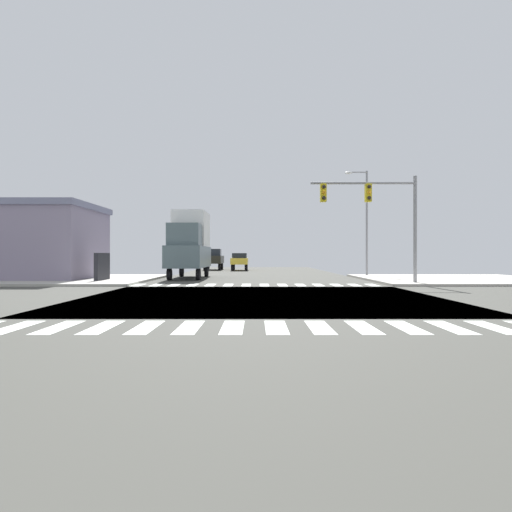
% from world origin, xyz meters
% --- Properties ---
extents(ground, '(90.00, 90.00, 0.05)m').
position_xyz_m(ground, '(0.00, 0.00, -0.03)').
color(ground, '#42423C').
extents(sidewalk_corner_ne, '(12.00, 12.00, 0.14)m').
position_xyz_m(sidewalk_corner_ne, '(13.00, 12.00, 0.07)').
color(sidewalk_corner_ne, '#B2ADA3').
rests_on(sidewalk_corner_ne, ground).
extents(sidewalk_corner_nw, '(12.00, 12.00, 0.14)m').
position_xyz_m(sidewalk_corner_nw, '(-13.00, 12.00, 0.07)').
color(sidewalk_corner_nw, '#AFACA2').
rests_on(sidewalk_corner_nw, ground).
extents(crosswalk_near, '(13.50, 2.00, 0.01)m').
position_xyz_m(crosswalk_near, '(-0.25, -7.30, 0.00)').
color(crosswalk_near, silver).
rests_on(crosswalk_near, ground).
extents(crosswalk_far, '(13.50, 2.00, 0.01)m').
position_xyz_m(crosswalk_far, '(-0.25, 7.30, 0.00)').
color(crosswalk_far, silver).
rests_on(crosswalk_far, ground).
extents(traffic_signal_mast, '(5.96, 0.55, 6.10)m').
position_xyz_m(traffic_signal_mast, '(6.39, 7.52, 4.49)').
color(traffic_signal_mast, gray).
rests_on(traffic_signal_mast, ground).
extents(street_lamp, '(1.78, 0.32, 8.14)m').
position_xyz_m(street_lamp, '(8.06, 16.85, 4.86)').
color(street_lamp, gray).
rests_on(street_lamp, ground).
extents(pickup_nearside_1, '(2.00, 5.10, 2.35)m').
position_xyz_m(pickup_nearside_1, '(-5.00, 32.84, 1.29)').
color(pickup_nearside_1, black).
rests_on(pickup_nearside_1, ground).
extents(sedan_crossing_2, '(1.80, 4.30, 1.88)m').
position_xyz_m(sedan_crossing_2, '(-2.00, 31.27, 1.12)').
color(sedan_crossing_2, black).
rests_on(sedan_crossing_2, ground).
extents(box_truck_queued_1, '(2.40, 7.20, 4.85)m').
position_xyz_m(box_truck_queued_1, '(-5.00, 14.80, 2.56)').
color(box_truck_queued_1, black).
rests_on(box_truck_queued_1, ground).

